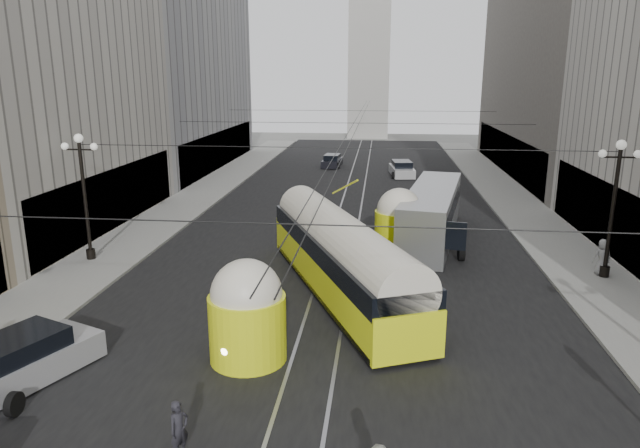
% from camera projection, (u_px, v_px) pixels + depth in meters
% --- Properties ---
extents(road, '(20.00, 85.00, 0.02)m').
position_uv_depth(road, '(351.00, 205.00, 41.95)').
color(road, black).
rests_on(road, ground).
extents(sidewalk_left, '(4.00, 72.00, 0.15)m').
position_uv_depth(sidewalk_left, '(207.00, 191.00, 46.52)').
color(sidewalk_left, gray).
rests_on(sidewalk_left, ground).
extents(sidewalk_right, '(4.00, 72.00, 0.15)m').
position_uv_depth(sidewalk_right, '(509.00, 198.00, 44.06)').
color(sidewalk_right, gray).
rests_on(sidewalk_right, ground).
extents(rail_left, '(0.12, 85.00, 0.04)m').
position_uv_depth(rail_left, '(341.00, 205.00, 42.02)').
color(rail_left, gray).
rests_on(rail_left, ground).
extents(rail_right, '(0.12, 85.00, 0.04)m').
position_uv_depth(rail_right, '(362.00, 205.00, 41.87)').
color(rail_right, gray).
rests_on(rail_right, ground).
extents(building_left_far, '(12.60, 28.60, 28.60)m').
position_uv_depth(building_left_far, '(156.00, 21.00, 55.26)').
color(building_left_far, '#999999').
rests_on(building_left_far, ground).
extents(distant_tower, '(6.00, 6.00, 31.36)m').
position_uv_depth(distant_tower, '(370.00, 35.00, 83.81)').
color(distant_tower, '#B2AFA8').
rests_on(distant_tower, ground).
extents(lamppost_left_mid, '(1.86, 0.44, 6.37)m').
position_uv_depth(lamppost_left_mid, '(84.00, 190.00, 28.34)').
color(lamppost_left_mid, black).
rests_on(lamppost_left_mid, sidewalk_left).
extents(lamppost_right_mid, '(1.86, 0.44, 6.37)m').
position_uv_depth(lamppost_right_mid, '(614.00, 201.00, 25.76)').
color(lamppost_right_mid, black).
rests_on(lamppost_right_mid, sidewalk_right).
extents(catenary, '(25.00, 72.00, 0.23)m').
position_uv_depth(catenary, '(353.00, 125.00, 39.47)').
color(catenary, black).
rests_on(catenary, ground).
extents(streetcar, '(7.89, 15.15, 3.56)m').
position_uv_depth(streetcar, '(341.00, 255.00, 24.58)').
color(streetcar, '#EAF615').
rests_on(streetcar, ground).
extents(city_bus, '(4.58, 12.12, 3.00)m').
position_uv_depth(city_bus, '(432.00, 211.00, 32.90)').
color(city_bus, '#989A9D').
rests_on(city_bus, ground).
extents(sedan_silver, '(3.78, 5.34, 1.56)m').
position_uv_depth(sedan_silver, '(19.00, 362.00, 17.60)').
color(sedan_silver, '#AFAFB4').
rests_on(sedan_silver, ground).
extents(sedan_white_far, '(2.40, 4.76, 1.44)m').
position_uv_depth(sedan_white_far, '(402.00, 169.00, 53.63)').
color(sedan_white_far, silver).
rests_on(sedan_white_far, ground).
extents(sedan_dark_far, '(2.00, 4.18, 1.28)m').
position_uv_depth(sedan_dark_far, '(332.00, 161.00, 59.12)').
color(sedan_dark_far, black).
rests_on(sedan_dark_far, ground).
extents(pedestrian_crossing_a, '(0.60, 0.67, 1.54)m').
position_uv_depth(pedestrian_crossing_a, '(179.00, 429.00, 14.16)').
color(pedestrian_crossing_a, black).
rests_on(pedestrian_crossing_a, ground).
extents(pedestrian_sidewalk_right, '(0.91, 0.63, 1.73)m').
position_uv_depth(pedestrian_sidewalk_right, '(602.00, 257.00, 26.69)').
color(pedestrian_sidewalk_right, gray).
rests_on(pedestrian_sidewalk_right, sidewalk_right).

